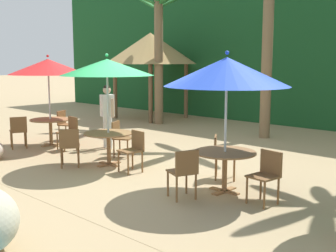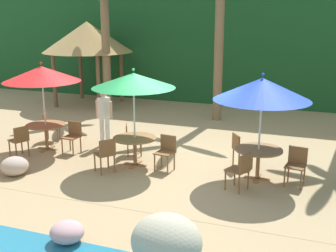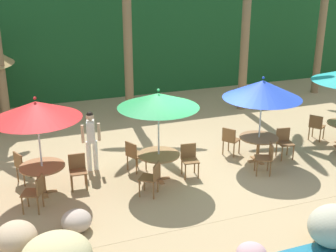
% 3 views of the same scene
% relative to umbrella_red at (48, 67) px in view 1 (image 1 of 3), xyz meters
% --- Properties ---
extents(ground_plane, '(120.00, 120.00, 0.00)m').
position_rel_umbrella_red_xyz_m(ground_plane, '(4.04, -0.09, -2.16)').
color(ground_plane, tan).
extents(terrace_deck, '(18.00, 5.20, 0.01)m').
position_rel_umbrella_red_xyz_m(terrace_deck, '(4.04, -0.09, -2.16)').
color(terrace_deck, tan).
rests_on(terrace_deck, ground).
extents(foliage_backdrop, '(28.00, 2.40, 6.00)m').
position_rel_umbrella_red_xyz_m(foliage_backdrop, '(4.04, 8.91, 0.84)').
color(foliage_backdrop, '#194C23').
rests_on(foliage_backdrop, ground).
extents(umbrella_red, '(2.11, 2.11, 2.49)m').
position_rel_umbrella_red_xyz_m(umbrella_red, '(0.00, 0.00, 0.00)').
color(umbrella_red, silver).
rests_on(umbrella_red, ground).
extents(dining_table_red, '(1.10, 1.10, 0.74)m').
position_rel_umbrella_red_xyz_m(dining_table_red, '(0.00, 0.00, -1.55)').
color(dining_table_red, olive).
rests_on(dining_table_red, ground).
extents(chair_red_seaward, '(0.45, 0.45, 0.87)m').
position_rel_umbrella_red_xyz_m(chair_red_seaward, '(0.85, 0.04, -1.65)').
color(chair_red_seaward, brown).
rests_on(chair_red_seaward, ground).
extents(chair_red_inland, '(0.56, 0.56, 0.87)m').
position_rel_umbrella_red_xyz_m(chair_red_inland, '(-0.43, 0.74, -1.65)').
color(chair_red_inland, brown).
rests_on(chair_red_inland, ground).
extents(chair_red_left, '(0.56, 0.55, 0.87)m').
position_rel_umbrella_red_xyz_m(chair_red_left, '(-0.24, -0.82, -1.65)').
color(chair_red_left, brown).
rests_on(chair_red_left, ground).
extents(umbrella_green, '(2.06, 2.06, 2.48)m').
position_rel_umbrella_red_xyz_m(umbrella_green, '(2.90, -0.32, 0.02)').
color(umbrella_green, silver).
rests_on(umbrella_green, ground).
extents(dining_table_green, '(1.10, 1.10, 0.74)m').
position_rel_umbrella_red_xyz_m(dining_table_green, '(2.90, -0.32, -1.55)').
color(dining_table_green, olive).
rests_on(dining_table_green, ground).
extents(chair_green_seaward, '(0.47, 0.48, 0.87)m').
position_rel_umbrella_red_xyz_m(chair_green_seaward, '(3.75, -0.34, -1.65)').
color(chair_green_seaward, brown).
rests_on(chair_green_seaward, ground).
extents(chair_green_inland, '(0.57, 0.57, 0.87)m').
position_rel_umbrella_red_xyz_m(chair_green_inland, '(2.44, 0.41, -1.65)').
color(chair_green_inland, brown).
rests_on(chair_green_inland, ground).
extents(chair_green_left, '(0.59, 0.59, 0.87)m').
position_rel_umbrella_red_xyz_m(chair_green_left, '(2.46, -1.05, -1.65)').
color(chair_green_left, brown).
rests_on(chair_green_left, ground).
extents(umbrella_blue, '(2.18, 2.18, 2.50)m').
position_rel_umbrella_red_xyz_m(umbrella_blue, '(5.97, -0.18, -0.02)').
color(umbrella_blue, silver).
rests_on(umbrella_blue, ground).
extents(dining_table_blue, '(1.10, 1.10, 0.74)m').
position_rel_umbrella_red_xyz_m(dining_table_blue, '(5.97, -0.18, -1.55)').
color(dining_table_blue, olive).
rests_on(dining_table_blue, ground).
extents(chair_blue_seaward, '(0.47, 0.48, 0.87)m').
position_rel_umbrella_red_xyz_m(chair_blue_seaward, '(6.83, -0.21, -1.65)').
color(chair_blue_seaward, brown).
rests_on(chair_blue_seaward, ground).
extents(chair_blue_inland, '(0.59, 0.59, 0.87)m').
position_rel_umbrella_red_xyz_m(chair_blue_inland, '(5.41, 0.47, -1.65)').
color(chair_blue_inland, brown).
rests_on(chair_blue_inland, ground).
extents(chair_blue_left, '(0.56, 0.55, 0.87)m').
position_rel_umbrella_red_xyz_m(chair_blue_left, '(5.73, -1.00, -1.65)').
color(chair_blue_left, brown).
rests_on(chair_blue_left, ground).
extents(palm_tree_nearest, '(2.88, 2.52, 4.95)m').
position_rel_umbrella_red_xyz_m(palm_tree_nearest, '(-0.72, 4.99, 1.19)').
color(palm_tree_nearest, brown).
rests_on(palm_tree_nearest, ground).
extents(palm_tree_second, '(3.31, 3.58, 6.05)m').
position_rel_umbrella_red_xyz_m(palm_tree_second, '(3.65, 5.12, 1.83)').
color(palm_tree_second, brown).
rests_on(palm_tree_second, ground).
extents(palapa_hut, '(3.70, 3.70, 3.43)m').
position_rel_umbrella_red_xyz_m(palapa_hut, '(-2.05, 5.91, 0.63)').
color(palapa_hut, brown).
rests_on(palapa_hut, ground).
extents(waiter_in_white, '(0.52, 0.38, 1.70)m').
position_rel_umbrella_red_xyz_m(waiter_in_white, '(1.39, 0.88, -1.18)').
color(waiter_in_white, white).
rests_on(waiter_in_white, ground).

